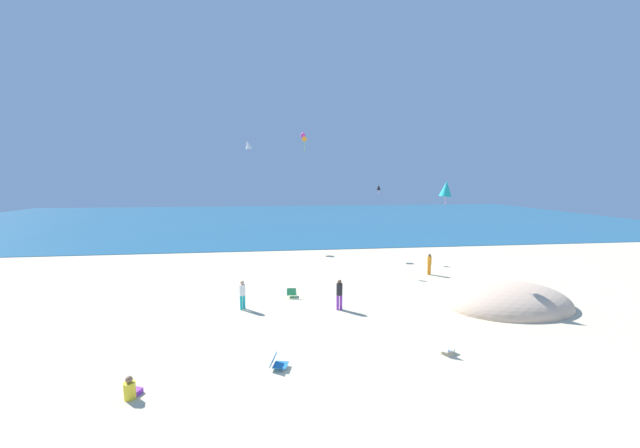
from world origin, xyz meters
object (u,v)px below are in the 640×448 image
beach_chair_mid_beach (292,293)px  kite_white (248,145)px  kite_orange (304,140)px  person_1 (339,292)px  kite_magenta (303,136)px  kite_teal (446,189)px  kite_black (379,187)px  person_3 (242,293)px  beach_chair_far_right (444,347)px  person_0 (429,263)px  person_2 (131,390)px  beach_chair_far_left (277,363)px

beach_chair_mid_beach → kite_white: size_ratio=0.54×
kite_orange → person_1: bearing=-86.0°
kite_white → kite_magenta: bearing=-28.2°
kite_teal → kite_black: size_ratio=1.60×
kite_orange → kite_teal: 13.59m
beach_chair_mid_beach → kite_magenta: bearing=-0.2°
person_3 → kite_white: kite_white is taller
kite_magenta → beach_chair_far_right: bearing=-80.6°
person_0 → kite_black: (-2.10, 6.43, 5.41)m
person_3 → kite_white: bearing=142.8°
beach_chair_mid_beach → kite_magenta: 19.10m
person_1 → person_2: (-8.14, -7.07, -0.68)m
beach_chair_far_right → kite_teal: 9.62m
kite_magenta → person_2: bearing=-107.0°
kite_magenta → kite_black: kite_magenta is taller
beach_chair_mid_beach → person_1: size_ratio=0.41×
person_1 → beach_chair_far_right: bearing=-155.2°
beach_chair_far_right → person_1: person_1 is taller
beach_chair_far_right → kite_white: kite_white is taller
beach_chair_far_right → person_0: (4.55, 11.81, 0.64)m
person_3 → kite_black: size_ratio=1.83×
person_3 → kite_orange: size_ratio=1.25×
person_0 → kite_teal: (-1.50, -5.16, 5.60)m
beach_chair_far_left → person_1: person_1 is taller
beach_chair_far_right → beach_chair_mid_beach: bearing=96.7°
beach_chair_mid_beach → kite_magenta: (1.97, 15.49, 11.01)m
beach_chair_far_left → person_3: 6.80m
kite_teal → kite_magenta: bearing=112.6°
kite_orange → kite_white: bearing=120.6°
person_2 → kite_orange: 22.77m
beach_chair_mid_beach → kite_teal: kite_teal is taller
kite_magenta → kite_teal: (6.93, -16.66, -4.79)m
beach_chair_far_left → beach_chair_mid_beach: (0.93, 8.17, 0.06)m
kite_white → beach_chair_far_right: bearing=-70.3°
person_0 → kite_teal: kite_teal is taller
beach_chair_mid_beach → kite_teal: size_ratio=0.49×
person_2 → person_3: bearing=2.8°
beach_chair_far_left → kite_black: 21.63m
person_1 → kite_white: (-6.06, 20.84, 9.70)m
person_2 → kite_black: (13.96, 19.85, 6.03)m
kite_white → kite_orange: 10.24m
kite_white → kite_teal: (12.48, -19.64, -4.16)m
person_0 → person_1: (-7.92, -6.35, 0.06)m
person_0 → person_2: 20.94m
beach_chair_mid_beach → kite_orange: 14.02m
kite_orange → kite_black: (6.67, 0.75, -3.99)m
kite_white → kite_black: 15.00m
person_2 → beach_chair_mid_beach: bearing=-7.7°
person_0 → person_2: size_ratio=2.03×
person_2 → kite_teal: kite_teal is taller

